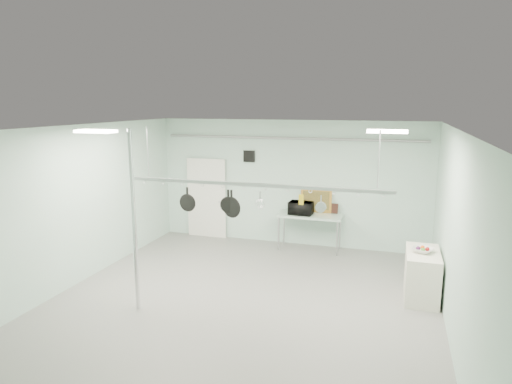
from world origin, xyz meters
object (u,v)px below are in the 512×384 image
(chrome_pole, at_px, (134,222))
(pot_rack, at_px, (254,183))
(prep_table, at_px, (310,217))
(microwave, at_px, (301,208))
(skillet_left, at_px, (187,199))
(side_cabinet, at_px, (422,275))
(skillet_right, at_px, (232,204))
(coffee_canister, at_px, (308,211))
(skillet_mid, at_px, (228,201))
(fruit_bowl, at_px, (423,250))

(chrome_pole, xyz_separation_m, pot_rack, (1.90, 0.90, 0.63))
(prep_table, bearing_deg, microwave, -166.14)
(microwave, distance_m, skillet_left, 3.66)
(side_cabinet, bearing_deg, skillet_right, -161.99)
(coffee_canister, xyz_separation_m, skillet_mid, (-0.86, -3.23, 0.86))
(microwave, relative_size, coffee_canister, 2.57)
(pot_rack, distance_m, fruit_bowl, 3.37)
(microwave, height_order, skillet_mid, skillet_mid)
(prep_table, relative_size, coffee_canister, 7.17)
(skillet_mid, bearing_deg, pot_rack, -8.93)
(prep_table, bearing_deg, fruit_bowl, -41.40)
(coffee_canister, height_order, skillet_left, skillet_left)
(chrome_pole, relative_size, skillet_mid, 7.73)
(pot_rack, height_order, coffee_canister, pot_rack)
(coffee_canister, bearing_deg, pot_rack, -96.39)
(chrome_pole, height_order, microwave, chrome_pole)
(chrome_pole, height_order, skillet_mid, chrome_pole)
(chrome_pole, height_order, skillet_right, chrome_pole)
(coffee_canister, bearing_deg, skillet_mid, -104.87)
(skillet_left, distance_m, skillet_mid, 0.81)
(chrome_pole, distance_m, skillet_mid, 1.69)
(side_cabinet, relative_size, skillet_right, 2.30)
(pot_rack, relative_size, fruit_bowl, 12.84)
(microwave, xyz_separation_m, skillet_right, (-0.62, -3.25, 0.76))
(fruit_bowl, bearing_deg, pot_rack, -159.94)
(chrome_pole, distance_m, coffee_canister, 4.74)
(pot_rack, xyz_separation_m, fruit_bowl, (2.93, 1.07, -1.28))
(skillet_left, bearing_deg, prep_table, 67.25)
(chrome_pole, distance_m, side_cabinet, 5.37)
(prep_table, distance_m, skillet_left, 3.86)
(chrome_pole, xyz_separation_m, microwave, (2.08, 4.15, -0.54))
(chrome_pole, distance_m, skillet_right, 1.73)
(skillet_right, bearing_deg, coffee_canister, 92.49)
(skillet_left, height_order, skillet_right, same)
(side_cabinet, xyz_separation_m, coffee_canister, (-2.59, 2.13, 0.57))
(side_cabinet, xyz_separation_m, skillet_right, (-3.38, -1.10, 1.37))
(skillet_left, height_order, skillet_mid, same)
(chrome_pole, xyz_separation_m, skillet_mid, (1.41, 0.90, 0.28))
(chrome_pole, bearing_deg, coffee_canister, 61.27)
(microwave, bearing_deg, skillet_right, 83.04)
(skillet_mid, bearing_deg, side_cabinet, 8.77)
(pot_rack, height_order, microwave, pot_rack)
(chrome_pole, distance_m, pot_rack, 2.19)
(skillet_right, bearing_deg, chrome_pole, -132.11)
(prep_table, relative_size, side_cabinet, 1.33)
(microwave, xyz_separation_m, coffee_canister, (0.18, -0.02, -0.05))
(skillet_right, bearing_deg, skillet_left, -163.66)
(pot_rack, bearing_deg, skillet_mid, 180.00)
(microwave, bearing_deg, skillet_mid, 82.01)
(chrome_pole, distance_m, prep_table, 4.85)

